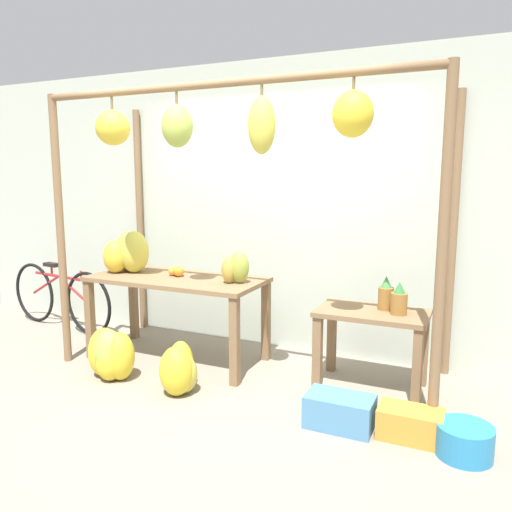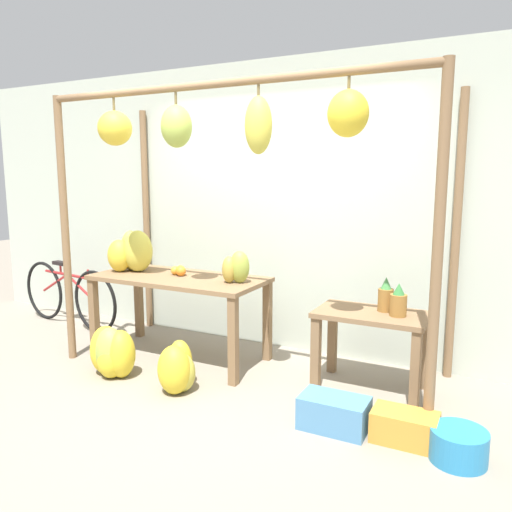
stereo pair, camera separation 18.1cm
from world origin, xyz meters
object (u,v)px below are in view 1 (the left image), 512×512
orange_pile (177,271)px  pineapple_cluster (392,298)px  parked_bicycle (60,296)px  banana_pile_ground_right (179,370)px  blue_bucket (465,441)px  banana_pile_on_table (127,253)px  fruit_crate_white (340,411)px  papaya_pile (235,268)px  banana_pile_ground_left (112,356)px  fruit_crate_purple (410,424)px

orange_pile → pineapple_cluster: pineapple_cluster is taller
parked_bicycle → pineapple_cluster: bearing=-1.9°
banana_pile_ground_right → blue_bucket: (2.11, -0.06, -0.08)m
orange_pile → pineapple_cluster: bearing=2.8°
pineapple_cluster → parked_bicycle: size_ratio=0.17×
banana_pile_ground_right → orange_pile: bearing=123.3°
banana_pile_on_table → fruit_crate_white: banana_pile_on_table is taller
banana_pile_on_table → orange_pile: 0.55m
banana_pile_ground_right → fruit_crate_white: bearing=-1.0°
parked_bicycle → papaya_pile: bearing=-6.5°
banana_pile_on_table → parked_bicycle: 1.36m
banana_pile_on_table → pineapple_cluster: (2.48, 0.14, -0.22)m
banana_pile_on_table → blue_bucket: 3.27m
banana_pile_ground_left → banana_pile_ground_right: size_ratio=1.25×
blue_bucket → banana_pile_ground_left: bearing=179.0°
banana_pile_ground_right → fruit_crate_white: 1.32m
pineapple_cluster → fruit_crate_purple: size_ratio=0.67×
banana_pile_ground_right → fruit_crate_purple: 1.78m
banana_pile_on_table → fruit_crate_white: (2.28, -0.64, -0.86)m
banana_pile_on_table → fruit_crate_purple: bearing=-12.2°
pineapple_cluster → papaya_pile: size_ratio=0.98×
papaya_pile → parked_bicycle: bearing=173.5°
banana_pile_ground_left → parked_bicycle: parked_bicycle is taller
pineapple_cluster → fruit_crate_white: (-0.20, -0.78, -0.64)m
banana_pile_ground_right → blue_bucket: banana_pile_ground_right is taller
parked_bicycle → fruit_crate_purple: bearing=-12.3°
pineapple_cluster → banana_pile_ground_left: size_ratio=0.52×
pineapple_cluster → banana_pile_on_table: bearing=-176.7°
banana_pile_ground_left → fruit_crate_white: (1.98, -0.02, -0.08)m
fruit_crate_white → parked_bicycle: 3.59m
pineapple_cluster → banana_pile_ground_right: pineapple_cluster is taller
banana_pile_ground_right → papaya_pile: papaya_pile is taller
banana_pile_ground_left → papaya_pile: 1.29m
blue_bucket → parked_bicycle: size_ratio=0.21×
fruit_crate_white → parked_bicycle: parked_bicycle is taller
fruit_crate_purple → banana_pile_ground_right: bearing=-179.4°
papaya_pile → orange_pile: bearing=175.3°
orange_pile → banana_pile_ground_left: orange_pile is taller
fruit_crate_white → banana_pile_ground_left: bearing=179.6°
papaya_pile → fruit_crate_purple: size_ratio=0.68×
orange_pile → banana_pile_on_table: bearing=-175.0°
fruit_crate_purple → blue_bucket: bearing=-13.1°
banana_pile_ground_right → fruit_crate_purple: banana_pile_ground_right is taller
pineapple_cluster → fruit_crate_white: 1.03m
banana_pile_on_table → parked_bicycle: bearing=167.5°
orange_pile → fruit_crate_purple: (2.22, -0.64, -0.73)m
fruit_crate_purple → banana_pile_on_table: bearing=167.8°
banana_pile_on_table → banana_pile_ground_left: banana_pile_on_table is taller
banana_pile_ground_left → papaya_pile: papaya_pile is taller
banana_pile_on_table → blue_bucket: size_ratio=1.39×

